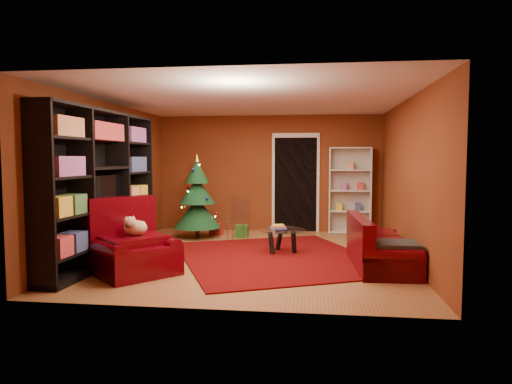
# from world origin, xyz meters

# --- Properties ---
(floor) EXTENTS (5.00, 5.50, 0.05)m
(floor) POSITION_xyz_m (0.00, 0.00, -0.03)
(floor) COLOR brown
(floor) RESTS_ON ground
(ceiling) EXTENTS (5.00, 5.50, 0.05)m
(ceiling) POSITION_xyz_m (0.00, 0.00, 2.62)
(ceiling) COLOR silver
(ceiling) RESTS_ON wall_back
(wall_back) EXTENTS (5.00, 0.05, 2.60)m
(wall_back) POSITION_xyz_m (0.00, 2.77, 1.30)
(wall_back) COLOR maroon
(wall_back) RESTS_ON ground
(wall_left) EXTENTS (0.05, 5.50, 2.60)m
(wall_left) POSITION_xyz_m (-2.52, 0.00, 1.30)
(wall_left) COLOR maroon
(wall_left) RESTS_ON ground
(wall_right) EXTENTS (0.05, 5.50, 2.60)m
(wall_right) POSITION_xyz_m (2.52, 0.00, 1.30)
(wall_right) COLOR maroon
(wall_right) RESTS_ON ground
(doorway) EXTENTS (1.06, 0.60, 2.16)m
(doorway) POSITION_xyz_m (0.60, 2.73, 1.05)
(doorway) COLOR black
(doorway) RESTS_ON floor
(rug) EXTENTS (4.08, 4.33, 0.02)m
(rug) POSITION_xyz_m (0.39, -0.09, 0.01)
(rug) COLOR #5A0606
(rug) RESTS_ON floor
(media_unit) EXTENTS (0.59, 3.10, 2.37)m
(media_unit) POSITION_xyz_m (-2.27, -0.84, 1.18)
(media_unit) COLOR black
(media_unit) RESTS_ON floor
(christmas_tree) EXTENTS (1.24, 1.24, 1.74)m
(christmas_tree) POSITION_xyz_m (-1.38, 1.64, 0.84)
(christmas_tree) COLOR #0E361B
(christmas_tree) RESTS_ON floor
(gift_box_green) EXTENTS (0.26, 0.26, 0.26)m
(gift_box_green) POSITION_xyz_m (-0.48, 1.82, 0.13)
(gift_box_green) COLOR #22631E
(gift_box_green) RESTS_ON floor
(gift_box_red) EXTENTS (0.27, 0.27, 0.25)m
(gift_box_red) POSITION_xyz_m (-1.07, 2.05, 0.12)
(gift_box_red) COLOR maroon
(gift_box_red) RESTS_ON floor
(white_bookshelf) EXTENTS (0.90, 0.34, 1.93)m
(white_bookshelf) POSITION_xyz_m (1.79, 2.57, 0.94)
(white_bookshelf) COLOR white
(white_bookshelf) RESTS_ON floor
(armchair) EXTENTS (1.58, 1.58, 0.87)m
(armchair) POSITION_xyz_m (-1.51, -1.40, 0.44)
(armchair) COLOR #410209
(armchair) RESTS_ON rug
(dog) EXTENTS (0.49, 0.50, 0.28)m
(dog) POSITION_xyz_m (-1.51, -1.33, 0.65)
(dog) COLOR #D7B38E
(dog) RESTS_ON armchair
(sofa) EXTENTS (0.89, 1.85, 0.78)m
(sofa) POSITION_xyz_m (2.02, -0.55, 0.39)
(sofa) COLOR #410209
(sofa) RESTS_ON rug
(coffee_table) EXTENTS (0.99, 0.99, 0.51)m
(coffee_table) POSITION_xyz_m (0.46, 0.28, 0.21)
(coffee_table) COLOR gray
(coffee_table) RESTS_ON rug
(acrylic_chair) EXTENTS (0.47, 0.50, 0.79)m
(acrylic_chair) POSITION_xyz_m (-0.46, 1.26, 0.39)
(acrylic_chair) COLOR #66605B
(acrylic_chair) RESTS_ON rug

